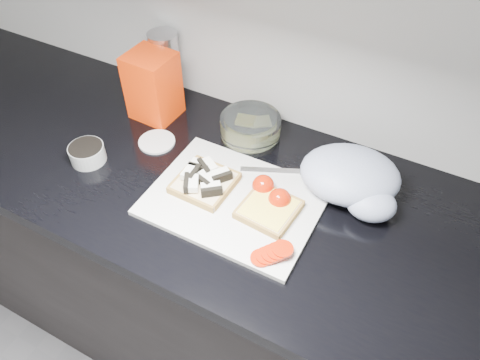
# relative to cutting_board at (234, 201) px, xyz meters

# --- Properties ---
(base_cabinet) EXTENTS (3.50, 0.60, 0.86)m
(base_cabinet) POSITION_rel_cutting_board_xyz_m (-0.12, 0.05, -0.48)
(base_cabinet) COLOR black
(base_cabinet) RESTS_ON ground
(countertop) EXTENTS (3.50, 0.64, 0.04)m
(countertop) POSITION_rel_cutting_board_xyz_m (-0.12, 0.05, -0.03)
(countertop) COLOR black
(countertop) RESTS_ON base_cabinet
(cutting_board) EXTENTS (0.40, 0.30, 0.01)m
(cutting_board) POSITION_rel_cutting_board_xyz_m (0.00, 0.00, 0.00)
(cutting_board) COLOR silver
(cutting_board) RESTS_ON countertop
(bread_left) EXTENTS (0.14, 0.14, 0.04)m
(bread_left) POSITION_rel_cutting_board_xyz_m (-0.09, 0.01, 0.02)
(bread_left) COLOR #CBB78F
(bread_left) RESTS_ON cutting_board
(bread_right) EXTENTS (0.14, 0.14, 0.02)m
(bread_right) POSITION_rel_cutting_board_xyz_m (0.09, 0.00, 0.01)
(bread_right) COLOR #CBB78F
(bread_right) RESTS_ON cutting_board
(tomato_slices) EXTENTS (0.09, 0.09, 0.02)m
(tomato_slices) POSITION_rel_cutting_board_xyz_m (0.15, -0.11, 0.02)
(tomato_slices) COLOR #B61C04
(tomato_slices) RESTS_ON cutting_board
(knife) EXTENTS (0.21, 0.11, 0.01)m
(knife) POSITION_rel_cutting_board_xyz_m (0.09, 0.15, 0.01)
(knife) COLOR silver
(knife) RESTS_ON cutting_board
(seed_tub) EXTENTS (0.09, 0.09, 0.05)m
(seed_tub) POSITION_rel_cutting_board_xyz_m (-0.41, -0.05, 0.02)
(seed_tub) COLOR #929696
(seed_tub) RESTS_ON countertop
(tub_lid) EXTENTS (0.10, 0.10, 0.01)m
(tub_lid) POSITION_rel_cutting_board_xyz_m (-0.29, 0.09, -0.00)
(tub_lid) COLOR silver
(tub_lid) RESTS_ON countertop
(glass_bowl) EXTENTS (0.16, 0.16, 0.07)m
(glass_bowl) POSITION_rel_cutting_board_xyz_m (-0.07, 0.23, 0.03)
(glass_bowl) COLOR silver
(glass_bowl) RESTS_ON countertop
(bread_bag) EXTENTS (0.13, 0.12, 0.19)m
(bread_bag) POSITION_rel_cutting_board_xyz_m (-0.36, 0.20, 0.09)
(bread_bag) COLOR #F12C04
(bread_bag) RESTS_ON countertop
(steel_canister) EXTENTS (0.09, 0.09, 0.20)m
(steel_canister) POSITION_rel_cutting_board_xyz_m (-0.38, 0.29, 0.10)
(steel_canister) COLOR #B2B3B7
(steel_canister) RESTS_ON countertop
(grocery_bag) EXTENTS (0.28, 0.24, 0.11)m
(grocery_bag) POSITION_rel_cutting_board_xyz_m (0.23, 0.16, 0.04)
(grocery_bag) COLOR #ACB5D3
(grocery_bag) RESTS_ON countertop
(whole_tomatoes) EXTENTS (0.11, 0.08, 0.05)m
(whole_tomatoes) POSITION_rel_cutting_board_xyz_m (0.07, 0.05, 0.02)
(whole_tomatoes) COLOR #B61C04
(whole_tomatoes) RESTS_ON countertop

